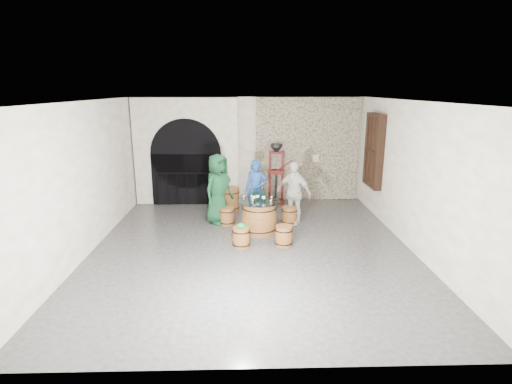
{
  "coord_description": "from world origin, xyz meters",
  "views": [
    {
      "loc": [
        -0.13,
        -8.33,
        3.45
      ],
      "look_at": [
        0.12,
        0.88,
        1.05
      ],
      "focal_mm": 28.0,
      "sensor_mm": 36.0,
      "label": 1
    }
  ],
  "objects_px": {
    "person_green": "(218,189)",
    "person_blue": "(256,190)",
    "side_barrel": "(231,199)",
    "barrel_stool_near_right": "(284,236)",
    "barrel_stool_near_left": "(241,237)",
    "person_white": "(294,193)",
    "corking_press": "(276,169)",
    "barrel_stool_left": "(227,216)",
    "barrel_stool_far": "(256,211)",
    "barrel_table": "(259,217)",
    "wine_bottle_left": "(254,196)",
    "wine_bottle_right": "(258,195)",
    "barrel_stool_right": "(289,215)",
    "wine_bottle_center": "(264,196)"
  },
  "relations": [
    {
      "from": "barrel_table",
      "to": "barrel_stool_near_left",
      "type": "xyz_separation_m",
      "value": [
        -0.43,
        -0.92,
        -0.17
      ]
    },
    {
      "from": "barrel_table",
      "to": "person_green",
      "type": "relative_size",
      "value": 0.57
    },
    {
      "from": "person_blue",
      "to": "wine_bottle_right",
      "type": "relative_size",
      "value": 4.96
    },
    {
      "from": "barrel_stool_left",
      "to": "person_white",
      "type": "height_order",
      "value": "person_white"
    },
    {
      "from": "barrel_stool_right",
      "to": "barrel_stool_near_left",
      "type": "distance_m",
      "value": 1.97
    },
    {
      "from": "wine_bottle_center",
      "to": "barrel_stool_far",
      "type": "bearing_deg",
      "value": 98.19
    },
    {
      "from": "barrel_table",
      "to": "person_green",
      "type": "xyz_separation_m",
      "value": [
        -1.04,
        0.77,
        0.52
      ]
    },
    {
      "from": "barrel_stool_left",
      "to": "barrel_stool_near_left",
      "type": "bearing_deg",
      "value": -76.06
    },
    {
      "from": "barrel_stool_far",
      "to": "person_white",
      "type": "distance_m",
      "value": 1.18
    },
    {
      "from": "wine_bottle_left",
      "to": "side_barrel",
      "type": "distance_m",
      "value": 2.02
    },
    {
      "from": "barrel_stool_left",
      "to": "person_white",
      "type": "relative_size",
      "value": 0.28
    },
    {
      "from": "barrel_stool_near_right",
      "to": "side_barrel",
      "type": "distance_m",
      "value": 2.99
    },
    {
      "from": "person_blue",
      "to": "side_barrel",
      "type": "height_order",
      "value": "person_blue"
    },
    {
      "from": "wine_bottle_right",
      "to": "side_barrel",
      "type": "distance_m",
      "value": 1.98
    },
    {
      "from": "barrel_table",
      "to": "corking_press",
      "type": "distance_m",
      "value": 2.73
    },
    {
      "from": "barrel_stool_near_left",
      "to": "side_barrel",
      "type": "bearing_deg",
      "value": 96.63
    },
    {
      "from": "barrel_stool_far",
      "to": "person_blue",
      "type": "relative_size",
      "value": 0.29
    },
    {
      "from": "person_green",
      "to": "wine_bottle_center",
      "type": "relative_size",
      "value": 5.65
    },
    {
      "from": "wine_bottle_left",
      "to": "barrel_stool_far",
      "type": "bearing_deg",
      "value": 85.19
    },
    {
      "from": "wine_bottle_left",
      "to": "barrel_stool_left",
      "type": "bearing_deg",
      "value": 138.66
    },
    {
      "from": "barrel_stool_right",
      "to": "wine_bottle_left",
      "type": "bearing_deg",
      "value": -147.51
    },
    {
      "from": "person_green",
      "to": "person_blue",
      "type": "height_order",
      "value": "person_green"
    },
    {
      "from": "person_white",
      "to": "wine_bottle_right",
      "type": "distance_m",
      "value": 1.14
    },
    {
      "from": "person_blue",
      "to": "barrel_stool_far",
      "type": "bearing_deg",
      "value": -79.51
    },
    {
      "from": "barrel_table",
      "to": "barrel_stool_far",
      "type": "bearing_deg",
      "value": 92.51
    },
    {
      "from": "person_green",
      "to": "wine_bottle_right",
      "type": "distance_m",
      "value": 1.22
    },
    {
      "from": "barrel_stool_right",
      "to": "person_blue",
      "type": "bearing_deg",
      "value": 150.83
    },
    {
      "from": "person_green",
      "to": "wine_bottle_right",
      "type": "height_order",
      "value": "person_green"
    },
    {
      "from": "barrel_table",
      "to": "barrel_stool_right",
      "type": "bearing_deg",
      "value": 36.73
    },
    {
      "from": "barrel_stool_left",
      "to": "wine_bottle_right",
      "type": "distance_m",
      "value": 1.17
    },
    {
      "from": "barrel_stool_right",
      "to": "person_blue",
      "type": "relative_size",
      "value": 0.29
    },
    {
      "from": "person_green",
      "to": "wine_bottle_right",
      "type": "bearing_deg",
      "value": -85.25
    },
    {
      "from": "barrel_stool_far",
      "to": "corking_press",
      "type": "bearing_deg",
      "value": 67.5
    },
    {
      "from": "person_blue",
      "to": "side_barrel",
      "type": "relative_size",
      "value": 2.37
    },
    {
      "from": "wine_bottle_right",
      "to": "corking_press",
      "type": "xyz_separation_m",
      "value": [
        0.64,
        2.5,
        0.13
      ]
    },
    {
      "from": "wine_bottle_right",
      "to": "barrel_stool_far",
      "type": "bearing_deg",
      "value": 90.39
    },
    {
      "from": "barrel_stool_near_left",
      "to": "corking_press",
      "type": "bearing_deg",
      "value": 73.46
    },
    {
      "from": "person_green",
      "to": "person_white",
      "type": "distance_m",
      "value": 1.96
    },
    {
      "from": "person_white",
      "to": "side_barrel",
      "type": "distance_m",
      "value": 2.08
    },
    {
      "from": "person_white",
      "to": "corking_press",
      "type": "bearing_deg",
      "value": 133.33
    },
    {
      "from": "barrel_stool_near_left",
      "to": "wine_bottle_left",
      "type": "relative_size",
      "value": 1.43
    },
    {
      "from": "barrel_stool_far",
      "to": "wine_bottle_center",
      "type": "height_order",
      "value": "wine_bottle_center"
    },
    {
      "from": "barrel_stool_near_left",
      "to": "person_green",
      "type": "height_order",
      "value": "person_green"
    },
    {
      "from": "corking_press",
      "to": "barrel_stool_left",
      "type": "bearing_deg",
      "value": -121.78
    },
    {
      "from": "barrel_stool_far",
      "to": "wine_bottle_right",
      "type": "distance_m",
      "value": 1.17
    },
    {
      "from": "barrel_stool_right",
      "to": "barrel_stool_near_right",
      "type": "height_order",
      "value": "same"
    },
    {
      "from": "person_green",
      "to": "person_blue",
      "type": "xyz_separation_m",
      "value": [
        0.99,
        0.31,
        -0.11
      ]
    },
    {
      "from": "side_barrel",
      "to": "barrel_stool_near_right",
      "type": "bearing_deg",
      "value": -64.72
    },
    {
      "from": "wine_bottle_left",
      "to": "side_barrel",
      "type": "height_order",
      "value": "wine_bottle_left"
    },
    {
      "from": "barrel_stool_left",
      "to": "barrel_stool_far",
      "type": "xyz_separation_m",
      "value": [
        0.77,
        0.41,
        0.0
      ]
    }
  ]
}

